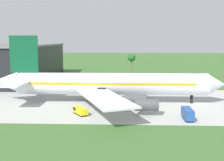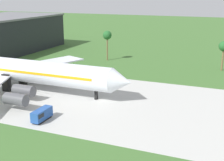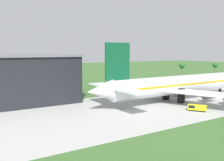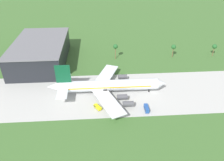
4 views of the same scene
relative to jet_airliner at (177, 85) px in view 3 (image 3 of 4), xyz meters
name	(u,v)px [view 3 (image 3 of 4)]	position (x,y,z in m)	size (l,w,h in m)	color
ground_plane	(223,94)	(26.92, -0.14, -5.67)	(600.00, 600.00, 0.00)	#3D662D
taxiway_strip	(223,94)	(26.92, -0.14, -5.66)	(320.00, 44.00, 0.02)	#B2B2AD
jet_airliner	(177,85)	(0.00, 0.00, 0.00)	(70.09, 56.18, 20.08)	silver
baggage_tug	(196,108)	(-6.34, -13.85, -4.66)	(4.58, 5.49, 1.81)	black
terminal_building	(9,75)	(-47.55, 45.01, 2.60)	(36.72, 61.20, 16.50)	black
palm_tree_row	(192,66)	(62.57, 46.25, 2.96)	(97.36, 3.60, 12.31)	brown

